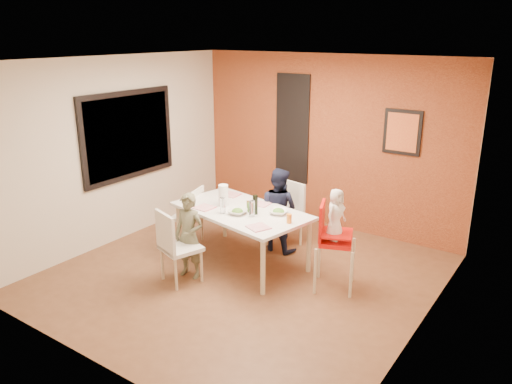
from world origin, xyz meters
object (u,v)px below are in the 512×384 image
Objects in this scene: dining_table at (241,214)px; toddler at (336,214)px; wine_bottle at (255,205)px; chair_left at (192,213)px; chair_far at (288,210)px; child_far at (278,210)px; child_near at (189,236)px; chair_near at (175,244)px; paper_towel_roll at (223,195)px; high_chair at (332,238)px.

dining_table is 1.36m from toddler.
chair_left is at bearing 173.61° from wine_bottle.
chair_left is (-0.98, 0.10, -0.22)m from dining_table.
chair_far is 0.77× the size of child_far.
chair_far is 1.10× the size of chair_left.
toddler reaches higher than child_near.
child_near is at bearing -77.95° from chair_near.
chair_far is 1.49× the size of toddler.
child_far is 0.73m from wine_bottle.
child_far is (0.19, 0.63, -0.09)m from dining_table.
chair_near is at bearing -104.43° from child_near.
child_far is 1.93× the size of toddler.
dining_table is at bearing 3.01° from paper_towel_roll.
high_chair reaches higher than chair_left.
chair_near is 1.51× the size of toddler.
child_far is at bearing 98.62° from chair_left.
child_near reaches higher than chair_near.
chair_far is at bearing 76.90° from dining_table.
wine_bottle is at bearing -75.08° from chair_far.
chair_far is at bearing 107.31° from chair_left.
chair_left is (-0.65, 1.05, -0.05)m from chair_near.
paper_towel_roll is (-1.62, -0.08, -0.05)m from toddler.
wine_bottle reaches higher than chair_far.
paper_towel_roll reaches higher than chair_left.
dining_table is at bearing 59.10° from child_near.
high_chair is at bearing -24.82° from chair_far.
toddler is at bearing 73.28° from chair_left.
dining_table is 7.77× the size of wine_bottle.
child_near reaches higher than wine_bottle.
high_chair is (1.11, -0.82, 0.13)m from chair_far.
dining_table is 3.15× the size of toddler.
toddler is 1.62m from paper_towel_roll.
paper_towel_roll is at bearing 177.93° from wine_bottle.
toddler reaches higher than chair_far.
toddler is at bearing -130.19° from chair_near.
high_chair is at bearing 2.35° from paper_towel_roll.
chair_far reaches higher than chair_left.
high_chair is (1.31, 0.05, -0.04)m from dining_table.
chair_far is 0.86× the size of high_chair.
high_chair is 3.68× the size of paper_towel_roll.
child_near is 4.36× the size of wine_bottle.
dining_table is 2.33× the size of chair_left.
chair_near is at bearing 100.12° from high_chair.
child_near is 1.42m from child_far.
child_far reaches higher than paper_towel_roll.
chair_left is at bearing 122.00° from child_near.
paper_towel_roll is at bearing -106.78° from chair_far.
chair_near is at bearing -92.52° from paper_towel_roll.
chair_near is at bearing 72.58° from child_far.
toddler is at bearing 5.42° from wine_bottle.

